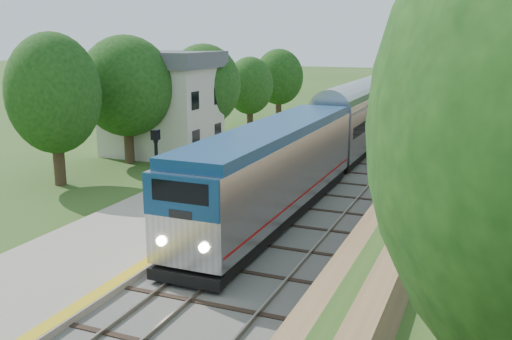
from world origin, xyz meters
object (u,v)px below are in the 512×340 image
at_px(signal_gantry, 420,78).
at_px(signal_farside, 420,136).
at_px(train, 413,88).
at_px(lamppost_far, 158,190).
at_px(station_building, 161,103).

height_order(signal_gantry, signal_farside, signal_gantry).
relative_size(train, signal_farside, 22.11).
distance_m(signal_gantry, train, 15.29).
xyz_separation_m(signal_gantry, train, (-2.47, 14.89, -2.49)).
bearing_deg(lamppost_far, station_building, 121.26).
bearing_deg(signal_gantry, station_building, -123.38).
distance_m(signal_gantry, signal_farside, 30.06).
height_order(signal_gantry, lamppost_far, signal_gantry).
bearing_deg(station_building, lamppost_far, -58.74).
distance_m(station_building, lamppost_far, 20.48).
bearing_deg(signal_farside, lamppost_far, -127.21).
height_order(train, signal_farside, signal_farside).
relative_size(signal_gantry, train, 0.07).
xyz_separation_m(train, lamppost_far, (-3.40, -57.33, 0.22)).
bearing_deg(lamppost_far, signal_gantry, 82.12).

